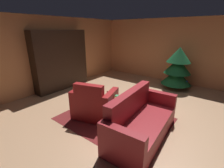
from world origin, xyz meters
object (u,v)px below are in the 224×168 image
armchair_red (94,105)px  bookshelf_unit (64,61)px  bottle_on_table (108,97)px  coffee_table (115,103)px  book_stack_on_table (115,98)px  decorated_tree (178,68)px  couch_red (141,122)px

armchair_red → bookshelf_unit: bearing=158.4°
bottle_on_table → coffee_table: bearing=26.4°
bookshelf_unit → coffee_table: bookshelf_unit is taller
book_stack_on_table → bottle_on_table: bearing=-140.9°
bookshelf_unit → decorated_tree: bookshelf_unit is taller
book_stack_on_table → bottle_on_table: (-0.14, -0.12, 0.04)m
coffee_table → bottle_on_table: size_ratio=2.69×
couch_red → decorated_tree: bearing=94.8°
decorated_tree → bookshelf_unit: bearing=-144.6°
armchair_red → coffee_table: size_ratio=1.74×
book_stack_on_table → bottle_on_table: bottle_on_table is taller
armchair_red → coffee_table: bearing=28.9°
armchair_red → couch_red: armchair_red is taller
decorated_tree → armchair_red: bearing=-106.5°
coffee_table → decorated_tree: (0.52, 3.04, 0.37)m
bookshelf_unit → bottle_on_table: (2.63, -0.76, -0.45)m
couch_red → coffee_table: couch_red is taller
bottle_on_table → bookshelf_unit: bearing=163.8°
bookshelf_unit → armchair_red: bearing=-21.6°
bookshelf_unit → armchair_red: (2.35, -0.93, -0.67)m
couch_red → bottle_on_table: 1.00m
armchair_red → book_stack_on_table: size_ratio=4.93×
decorated_tree → couch_red: bearing=-85.2°
coffee_table → bottle_on_table: bottle_on_table is taller
book_stack_on_table → decorated_tree: (0.54, 3.00, 0.26)m
decorated_tree → bottle_on_table: bearing=-102.4°
coffee_table → bottle_on_table: bearing=-153.6°
bookshelf_unit → armchair_red: 2.61m
bookshelf_unit → book_stack_on_table: size_ratio=8.78×
bottle_on_table → decorated_tree: size_ratio=0.16×
bottle_on_table → armchair_red: bearing=-149.8°
armchair_red → bottle_on_table: 0.40m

